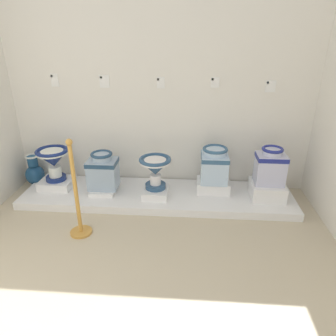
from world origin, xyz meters
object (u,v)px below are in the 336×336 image
(info_placard_second, at_px, (104,81))
(info_placard_fifth, at_px, (271,86))
(antique_toilet_rightmost, at_px, (270,165))
(info_placard_fourth, at_px, (215,82))
(plinth_block_squat_floral, at_px, (57,183))
(plinth_block_tall_cobalt, at_px, (156,191))
(plinth_block_central_ornate, at_px, (213,186))
(info_placard_third, at_px, (161,83))
(stanchion_post_near_left, at_px, (77,204))
(info_placard_first, at_px, (55,80))
(decorative_vase_corner, at_px, (35,173))
(plinth_block_rightmost, at_px, (267,190))
(antique_toilet_central_ornate, at_px, (214,164))
(antique_toilet_squat_floral, at_px, (53,159))
(antique_toilet_slender_white, at_px, (103,170))
(antique_toilet_tall_cobalt, at_px, (155,167))
(plinth_block_slender_white, at_px, (105,189))

(info_placard_second, height_order, info_placard_fifth, info_placard_second)
(antique_toilet_rightmost, xyz_separation_m, info_placard_fourth, (-0.65, 0.42, 0.86))
(info_placard_second, bearing_deg, plinth_block_squat_floral, -149.65)
(plinth_block_tall_cobalt, distance_m, plinth_block_central_ornate, 0.71)
(info_placard_third, bearing_deg, stanchion_post_near_left, -121.65)
(plinth_block_central_ornate, height_order, info_placard_fifth, info_placard_fifth)
(info_placard_first, distance_m, decorative_vase_corner, 1.25)
(antique_toilet_rightmost, bearing_deg, decorative_vase_corner, 175.14)
(plinth_block_squat_floral, distance_m, info_placard_fifth, 2.86)
(info_placard_fifth, bearing_deg, info_placard_third, -180.00)
(plinth_block_rightmost, xyz_separation_m, info_placard_fifth, (-0.01, 0.42, 1.14))
(plinth_block_tall_cobalt, relative_size, antique_toilet_central_ornate, 0.91)
(plinth_block_squat_floral, relative_size, antique_toilet_central_ornate, 0.92)
(stanchion_post_near_left, bearing_deg, antique_toilet_rightmost, 20.39)
(plinth_block_tall_cobalt, distance_m, decorative_vase_corner, 1.67)
(antique_toilet_squat_floral, distance_m, info_placard_fourth, 2.16)
(antique_toilet_slender_white, distance_m, decorative_vase_corner, 1.04)
(stanchion_post_near_left, bearing_deg, antique_toilet_tall_cobalt, 45.90)
(info_placard_fourth, height_order, decorative_vase_corner, info_placard_fourth)
(plinth_block_slender_white, xyz_separation_m, info_placard_first, (-0.62, 0.41, 1.25))
(antique_toilet_central_ornate, bearing_deg, plinth_block_slender_white, -176.34)
(plinth_block_slender_white, bearing_deg, info_placard_first, 146.56)
(info_placard_first, bearing_deg, plinth_block_rightmost, -9.26)
(plinth_block_tall_cobalt, bearing_deg, plinth_block_rightmost, 1.45)
(antique_toilet_slender_white, xyz_separation_m, stanchion_post_near_left, (-0.05, -0.76, -0.03))
(stanchion_post_near_left, bearing_deg, info_placard_second, 87.90)
(info_placard_first, height_order, info_placard_fifth, info_placard_first)
(antique_toilet_rightmost, distance_m, info_placard_third, 1.60)
(info_placard_fourth, height_order, stanchion_post_near_left, info_placard_fourth)
(antique_toilet_tall_cobalt, bearing_deg, plinth_block_squat_floral, 175.73)
(antique_toilet_tall_cobalt, distance_m, plinth_block_rightmost, 1.35)
(plinth_block_squat_floral, distance_m, decorative_vase_corner, 0.42)
(plinth_block_squat_floral, relative_size, decorative_vase_corner, 0.90)
(plinth_block_squat_floral, relative_size, antique_toilet_tall_cobalt, 1.02)
(antique_toilet_central_ornate, xyz_separation_m, info_placard_third, (-0.67, 0.33, 0.89))
(antique_toilet_slender_white, relative_size, plinth_block_tall_cobalt, 1.17)
(plinth_block_squat_floral, distance_m, plinth_block_rightmost, 2.59)
(plinth_block_squat_floral, bearing_deg, info_placard_first, 89.74)
(antique_toilet_rightmost, bearing_deg, info_placard_fifth, 91.64)
(antique_toilet_tall_cobalt, distance_m, antique_toilet_central_ornate, 0.71)
(antique_toilet_tall_cobalt, bearing_deg, stanchion_post_near_left, -134.10)
(plinth_block_squat_floral, xyz_separation_m, decorative_vase_corner, (-0.38, 0.19, 0.04))
(info_placard_first, relative_size, info_placard_fourth, 1.28)
(plinth_block_slender_white, xyz_separation_m, antique_toilet_central_ornate, (1.34, 0.09, 0.34))
(plinth_block_central_ornate, distance_m, info_placard_second, 1.83)
(antique_toilet_tall_cobalt, bearing_deg, plinth_block_central_ornate, 10.57)
(info_placard_third, bearing_deg, info_placard_second, 180.00)
(info_placard_first, distance_m, info_placard_third, 1.29)
(antique_toilet_tall_cobalt, bearing_deg, antique_toilet_rightmost, 1.45)
(plinth_block_central_ornate, distance_m, decorative_vase_corner, 2.34)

